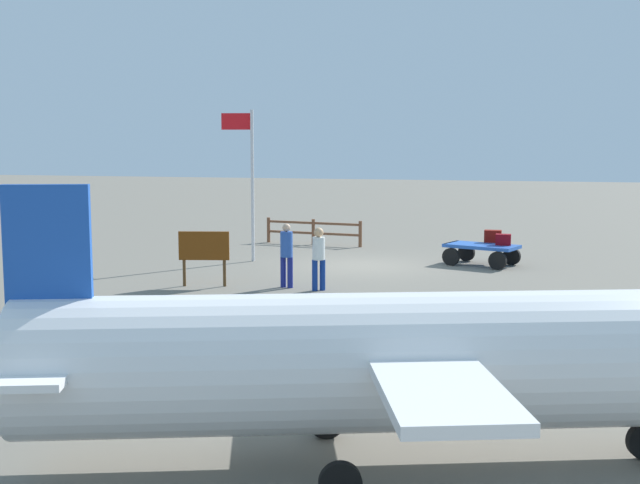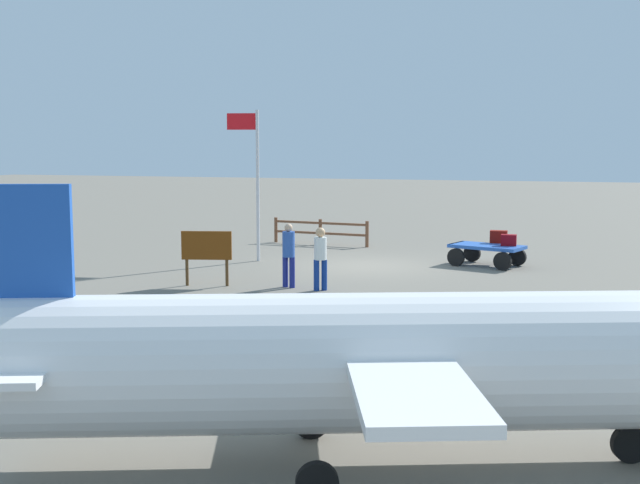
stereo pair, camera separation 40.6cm
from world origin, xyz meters
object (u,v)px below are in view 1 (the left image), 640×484
suitcase_tan (493,236)px  worker_lead (287,251)px  suitcase_maroon (503,240)px  luggage_cart (481,250)px  airplane_near (437,360)px  signboard (204,249)px  worker_trailing (319,255)px  flagpole (249,171)px

suitcase_tan → worker_lead: 7.47m
suitcase_maroon → suitcase_tan: bearing=-60.4°
luggage_cart → worker_lead: bearing=50.0°
suitcase_tan → airplane_near: (-0.53, 16.07, 0.40)m
luggage_cart → signboard: bearing=41.1°
suitcase_tan → worker_trailing: bearing=57.7°
suitcase_tan → signboard: (6.74, 6.23, 0.13)m
suitcase_maroon → worker_lead: worker_lead is taller
luggage_cart → worker_lead: size_ratio=1.43×
airplane_near → suitcase_tan: bearing=-88.1°
worker_trailing → signboard: worker_trailing is taller
worker_lead → suitcase_maroon: bearing=-133.9°
worker_trailing → airplane_near: 10.97m
worker_lead → worker_trailing: (-0.89, 0.17, -0.02)m
airplane_near → flagpole: flagpole is taller
suitcase_maroon → suitcase_tan: (0.35, -0.61, 0.02)m
suitcase_maroon → worker_trailing: bearing=52.5°
flagpole → signboard: 4.90m
suitcase_tan → flagpole: bearing=13.3°
luggage_cart → worker_trailing: (3.48, 5.38, 0.43)m
flagpole → airplane_near: bearing=118.5°
suitcase_tan → signboard: 9.18m
suitcase_maroon → worker_trailing: worker_trailing is taller
signboard → luggage_cart: bearing=-138.9°
luggage_cart → suitcase_maroon: size_ratio=5.19×
worker_lead → signboard: worker_lead is taller
signboard → worker_lead: bearing=-168.8°
worker_lead → airplane_near: (-5.20, 10.25, 0.29)m
suitcase_tan → worker_lead: size_ratio=0.31×
worker_lead → airplane_near: size_ratio=0.17×
suitcase_maroon → airplane_near: size_ratio=0.05×
worker_lead → worker_trailing: size_ratio=1.04×
suitcase_maroon → signboard: (7.09, 5.63, 0.15)m
luggage_cart → worker_lead: 6.82m
suitcase_maroon → airplane_near: bearing=90.7°
worker_lead → flagpole: (2.59, -4.11, 1.85)m
flagpole → luggage_cart: bearing=-171.0°
airplane_near → flagpole: (7.79, -14.36, 1.56)m
flagpole → worker_trailing: bearing=129.2°
luggage_cart → flagpole: flagpole is taller
suitcase_tan → signboard: bearing=42.8°
luggage_cart → suitcase_tan: suitcase_tan is taller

